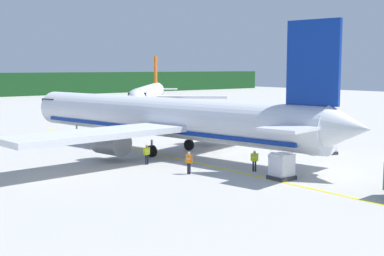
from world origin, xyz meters
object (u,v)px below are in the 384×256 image
(crew_marshaller, at_px, (189,161))
(crew_loader_right, at_px, (147,153))
(cargo_container_near, at_px, (282,167))
(cargo_container_mid, at_px, (326,145))
(crew_loader_left, at_px, (292,142))
(crew_supervisor, at_px, (254,159))
(airliner_foreground, at_px, (164,118))
(airliner_mid_apron, at_px, (149,94))

(crew_marshaller, bearing_deg, crew_loader_right, 93.39)
(cargo_container_near, distance_m, cargo_container_mid, 12.99)
(crew_marshaller, bearing_deg, crew_loader_left, 6.89)
(cargo_container_near, bearing_deg, crew_supervisor, 80.71)
(cargo_container_mid, relative_size, crew_supervisor, 1.27)
(airliner_foreground, bearing_deg, crew_loader_left, -39.10)
(crew_supervisor, bearing_deg, crew_loader_left, 23.81)
(airliner_foreground, relative_size, crew_loader_left, 23.39)
(airliner_mid_apron, distance_m, crew_loader_right, 57.08)
(cargo_container_near, bearing_deg, crew_loader_right, 111.72)
(airliner_foreground, bearing_deg, cargo_container_near, -91.55)
(crew_loader_right, bearing_deg, airliner_foreground, 40.79)
(crew_loader_right, relative_size, crew_supervisor, 1.01)
(crew_loader_left, height_order, crew_loader_right, crew_loader_left)
(cargo_container_mid, xyz_separation_m, crew_loader_left, (-1.84, 2.59, 0.17))
(cargo_container_mid, height_order, crew_marshaller, cargo_container_mid)
(crew_loader_left, relative_size, crew_loader_right, 1.04)
(crew_marshaller, distance_m, crew_supervisor, 5.33)
(airliner_foreground, distance_m, cargo_container_mid, 15.84)
(cargo_container_mid, height_order, crew_supervisor, cargo_container_mid)
(airliner_foreground, xyz_separation_m, cargo_container_mid, (11.58, -10.51, -2.51))
(crew_loader_left, bearing_deg, airliner_foreground, 140.90)
(crew_loader_left, bearing_deg, crew_supervisor, -156.19)
(airliner_foreground, height_order, crew_supervisor, airliner_foreground)
(crew_marshaller, relative_size, crew_loader_right, 1.03)
(cargo_container_mid, height_order, crew_loader_right, cargo_container_mid)
(airliner_mid_apron, relative_size, cargo_container_mid, 14.29)
(crew_marshaller, bearing_deg, crew_supervisor, -28.10)
(crew_loader_right, distance_m, crew_supervisor, 9.39)
(airliner_foreground, bearing_deg, crew_marshaller, -115.40)
(cargo_container_near, relative_size, cargo_container_mid, 0.95)
(airliner_foreground, xyz_separation_m, crew_loader_right, (-4.90, -4.23, -2.38))
(cargo_container_near, xyz_separation_m, crew_loader_left, (10.16, 7.57, 0.09))
(cargo_container_mid, relative_size, crew_marshaller, 1.23)
(crew_loader_right, xyz_separation_m, crew_supervisor, (5.03, -7.93, -0.01))
(crew_loader_right, bearing_deg, cargo_container_near, -68.28)
(crew_supervisor, bearing_deg, cargo_container_mid, 8.19)
(airliner_foreground, distance_m, crew_marshaller, 10.93)
(airliner_mid_apron, height_order, crew_loader_right, airliner_mid_apron)
(cargo_container_mid, relative_size, crew_loader_left, 1.21)
(crew_supervisor, bearing_deg, cargo_container_near, -99.29)
(cargo_container_mid, bearing_deg, crew_loader_right, 159.14)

